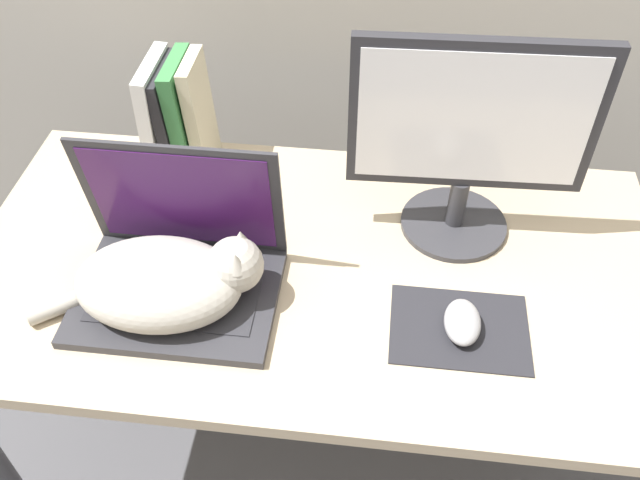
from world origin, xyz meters
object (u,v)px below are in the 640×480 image
(cat, at_px, (167,281))
(book_row, at_px, (177,116))
(computer_mouse, at_px, (462,322))
(external_monitor, at_px, (470,137))
(laptop, at_px, (179,267))

(cat, relative_size, book_row, 1.59)
(cat, relative_size, computer_mouse, 4.13)
(external_monitor, height_order, computer_mouse, external_monitor)
(external_monitor, relative_size, book_row, 1.69)
(external_monitor, relative_size, computer_mouse, 4.39)
(laptop, distance_m, book_row, 0.37)
(laptop, bearing_deg, computer_mouse, -4.85)
(laptop, height_order, cat, laptop)
(external_monitor, bearing_deg, book_row, 166.98)
(cat, distance_m, book_row, 0.41)
(laptop, relative_size, cat, 0.88)
(book_row, bearing_deg, computer_mouse, -33.80)
(laptop, xyz_separation_m, cat, (-0.01, -0.05, 0.01))
(computer_mouse, distance_m, book_row, 0.72)
(computer_mouse, bearing_deg, laptop, 175.15)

